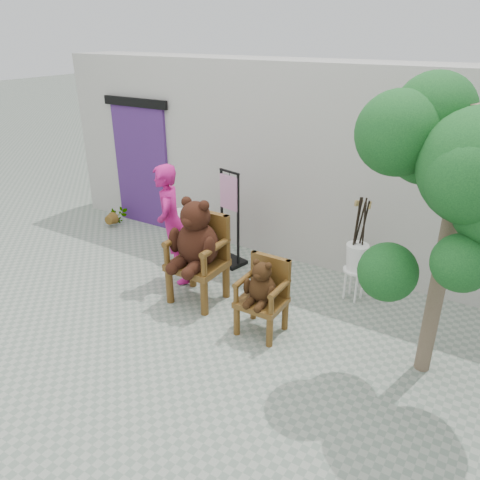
{
  "coord_description": "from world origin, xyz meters",
  "views": [
    {
      "loc": [
        2.88,
        -3.6,
        3.42
      ],
      "look_at": [
        0.05,
        1.03,
        0.95
      ],
      "focal_mm": 35.0,
      "sensor_mm": 36.0,
      "label": 1
    }
  ],
  "objects": [
    {
      "name": "ground_plane",
      "position": [
        0.0,
        0.0,
        0.0
      ],
      "size": [
        60.0,
        60.0,
        0.0
      ],
      "primitive_type": "plane",
      "color": "gray",
      "rests_on": "ground"
    },
    {
      "name": "back_wall",
      "position": [
        0.0,
        3.1,
        1.5
      ],
      "size": [
        9.0,
        1.0,
        3.0
      ],
      "primitive_type": "cube",
      "color": "#B1AEA6",
      "rests_on": "ground"
    },
    {
      "name": "doorway",
      "position": [
        -3.0,
        2.58,
        1.16
      ],
      "size": [
        1.4,
        0.11,
        2.33
      ],
      "color": "#432062",
      "rests_on": "ground"
    },
    {
      "name": "chair_big",
      "position": [
        -0.5,
        0.85,
        0.83
      ],
      "size": [
        0.7,
        0.77,
        1.47
      ],
      "color": "#4B2F10",
      "rests_on": "ground"
    },
    {
      "name": "chair_small",
      "position": [
        0.6,
        0.65,
        0.58
      ],
      "size": [
        0.54,
        0.52,
        0.97
      ],
      "color": "#4B2F10",
      "rests_on": "ground"
    },
    {
      "name": "person",
      "position": [
        -1.11,
        1.13,
        0.87
      ],
      "size": [
        0.67,
        0.76,
        1.74
      ],
      "primitive_type": "imported",
      "rotation": [
        0.0,
        0.0,
        -1.07
      ],
      "color": "#AE156A",
      "rests_on": "ground"
    },
    {
      "name": "cafe_table",
      "position": [
        -1.52,
        1.89,
        0.44
      ],
      "size": [
        0.6,
        0.6,
        0.7
      ],
      "rotation": [
        0.0,
        0.0,
        0.17
      ],
      "color": "white",
      "rests_on": "ground"
    },
    {
      "name": "display_stand",
      "position": [
        -0.71,
        1.98,
        0.58
      ],
      "size": [
        0.52,
        0.45,
        1.51
      ],
      "rotation": [
        0.0,
        0.0,
        -0.24
      ],
      "color": "black",
      "rests_on": "ground"
    },
    {
      "name": "stool_bucket",
      "position": [
        1.3,
        1.96,
        0.64
      ],
      "size": [
        0.32,
        0.32,
        1.45
      ],
      "rotation": [
        0.0,
        0.0,
        -0.16
      ],
      "color": "white",
      "rests_on": "ground"
    },
    {
      "name": "tree",
      "position": [
        2.48,
        0.74,
        2.3
      ],
      "size": [
        1.82,
        1.35,
        3.08
      ],
      "rotation": [
        0.0,
        0.0,
        -0.21
      ],
      "color": "brown",
      "rests_on": "ground"
    },
    {
      "name": "potted_plant",
      "position": [
        -3.4,
        2.17,
        0.2
      ],
      "size": [
        0.39,
        0.35,
        0.4
      ],
      "primitive_type": "imported",
      "rotation": [
        0.0,
        0.0,
        0.13
      ],
      "color": "#0F3717",
      "rests_on": "ground"
    }
  ]
}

